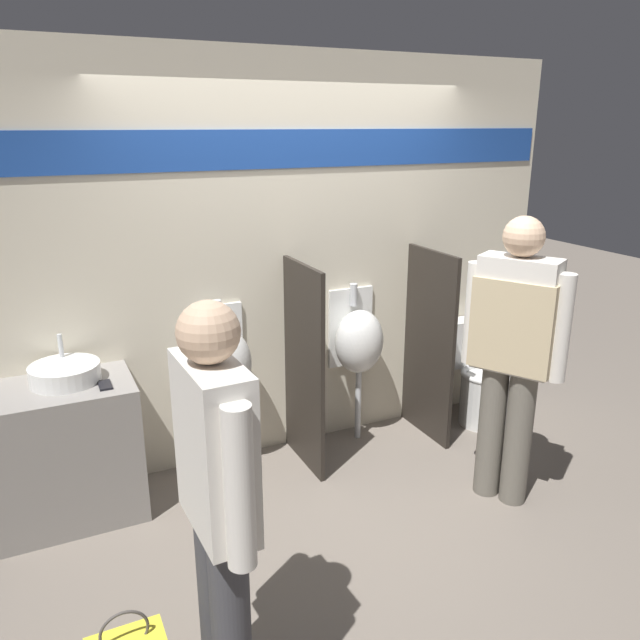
# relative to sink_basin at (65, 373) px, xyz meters

# --- Properties ---
(ground_plane) EXTENTS (16.00, 16.00, 0.00)m
(ground_plane) POSITION_rel_sink_basin_xyz_m (1.52, -0.36, -0.89)
(ground_plane) COLOR #70665B
(display_wall) EXTENTS (4.06, 0.07, 2.70)m
(display_wall) POSITION_rel_sink_basin_xyz_m (1.52, 0.24, 0.48)
(display_wall) COLOR beige
(display_wall) RESTS_ON ground_plane
(sink_counter) EXTENTS (0.81, 0.54, 0.83)m
(sink_counter) POSITION_rel_sink_basin_xyz_m (-0.05, -0.05, -0.47)
(sink_counter) COLOR gray
(sink_counter) RESTS_ON ground_plane
(sink_basin) EXTENTS (0.39, 0.39, 0.24)m
(sink_basin) POSITION_rel_sink_basin_xyz_m (0.00, 0.00, 0.00)
(sink_basin) COLOR white
(sink_basin) RESTS_ON sink_counter
(cell_phone) EXTENTS (0.07, 0.14, 0.01)m
(cell_phone) POSITION_rel_sink_basin_xyz_m (0.19, -0.16, -0.05)
(cell_phone) COLOR black
(cell_phone) RESTS_ON sink_counter
(divider_near_counter) EXTENTS (0.03, 0.59, 1.40)m
(divider_near_counter) POSITION_rel_sink_basin_xyz_m (1.45, -0.08, -0.19)
(divider_near_counter) COLOR #28231E
(divider_near_counter) RESTS_ON ground_plane
(divider_mid) EXTENTS (0.03, 0.59, 1.40)m
(divider_mid) POSITION_rel_sink_basin_xyz_m (2.45, -0.08, -0.19)
(divider_mid) COLOR #28231E
(divider_mid) RESTS_ON ground_plane
(urinal_near_counter) EXTENTS (0.36, 0.29, 1.16)m
(urinal_near_counter) POSITION_rel_sink_basin_xyz_m (0.96, 0.08, -0.13)
(urinal_near_counter) COLOR silver
(urinal_near_counter) RESTS_ON ground_plane
(urinal_far) EXTENTS (0.36, 0.29, 1.16)m
(urinal_far) POSITION_rel_sink_basin_xyz_m (1.95, 0.08, -0.13)
(urinal_far) COLOR silver
(urinal_far) RESTS_ON ground_plane
(toilet) EXTENTS (0.39, 0.55, 0.92)m
(toilet) POSITION_rel_sink_basin_xyz_m (2.95, -0.09, -0.58)
(toilet) COLOR white
(toilet) RESTS_ON ground_plane
(person_in_vest) EXTENTS (0.42, 0.55, 1.76)m
(person_in_vest) POSITION_rel_sink_basin_xyz_m (2.39, -0.99, 0.14)
(person_in_vest) COLOR #666056
(person_in_vest) RESTS_ON ground_plane
(person_with_lanyard) EXTENTS (0.22, 0.59, 1.68)m
(person_with_lanyard) POSITION_rel_sink_basin_xyz_m (0.41, -1.64, 0.04)
(person_with_lanyard) COLOR #3D3D42
(person_with_lanyard) RESTS_ON ground_plane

